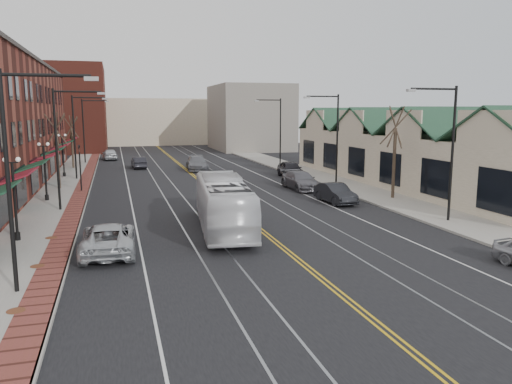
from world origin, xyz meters
TOP-DOWN VIEW (x-y plane):
  - ground at (0.00, 0.00)m, footprint 160.00×160.00m
  - sidewalk_left at (-12.00, 20.00)m, footprint 4.00×120.00m
  - sidewalk_right at (12.00, 20.00)m, footprint 4.00×120.00m
  - building_right at (18.00, 20.00)m, footprint 8.00×36.00m
  - backdrop_left at (-16.00, 70.00)m, footprint 14.00×18.00m
  - backdrop_mid at (0.00, 85.00)m, footprint 22.00×14.00m
  - backdrop_right at (15.00, 65.00)m, footprint 12.00×16.00m
  - streetlight_l_0 at (-11.05, 0.00)m, footprint 3.33×0.25m
  - streetlight_l_1 at (-11.05, 16.00)m, footprint 3.33×0.25m
  - streetlight_l_2 at (-11.05, 32.00)m, footprint 3.33×0.25m
  - streetlight_l_3 at (-11.05, 48.00)m, footprint 3.33×0.25m
  - streetlight_r_0 at (11.05, 6.00)m, footprint 3.33×0.25m
  - streetlight_r_1 at (11.05, 22.00)m, footprint 3.33×0.25m
  - streetlight_r_2 at (11.05, 38.00)m, footprint 3.33×0.25m
  - lamppost_l_1 at (-12.80, 8.00)m, footprint 0.84×0.28m
  - lamppost_l_2 at (-12.80, 20.00)m, footprint 0.84×0.28m
  - lamppost_l_3 at (-12.80, 34.00)m, footprint 0.84×0.28m
  - tree_left_near at (-12.50, 26.00)m, footprint 1.78×1.37m
  - tree_left_far at (-12.50, 42.00)m, footprint 1.66×1.28m
  - tree_right_mid at (12.50, 14.00)m, footprint 1.90×1.46m
  - manhole_near at (-11.20, -2.00)m, footprint 0.60×0.60m
  - manhole_mid at (-11.20, 3.00)m, footprint 0.60×0.60m
  - manhole_far at (-11.20, 8.00)m, footprint 0.60×0.60m
  - traffic_signal at (-10.60, 24.00)m, footprint 0.18×0.15m
  - transit_bus at (-2.00, 7.99)m, footprint 3.70×10.96m
  - parked_suv at (-8.28, 4.70)m, footprint 2.60×5.38m
  - parked_car_b at (7.64, 13.82)m, footprint 1.73×4.47m
  - parked_car_c at (7.50, 20.56)m, footprint 2.33×5.37m
  - parked_car_d at (9.30, 28.11)m, footprint 2.35×5.04m
  - distant_car_left at (-5.15, 40.58)m, footprint 1.68×4.20m
  - distant_car_right at (1.13, 36.77)m, footprint 2.71×5.75m
  - distant_car_far at (-8.50, 52.14)m, footprint 2.24×4.68m

SIDE VIEW (x-z plane):
  - ground at x=0.00m, z-range 0.00..0.00m
  - sidewalk_left at x=-12.00m, z-range 0.00..0.15m
  - sidewalk_right at x=12.00m, z-range 0.00..0.15m
  - manhole_near at x=-11.20m, z-range 0.15..0.17m
  - manhole_mid at x=-11.20m, z-range 0.15..0.17m
  - manhole_far at x=-11.20m, z-range 0.15..0.17m
  - distant_car_left at x=-5.15m, z-range 0.00..1.36m
  - parked_car_b at x=7.64m, z-range 0.00..1.45m
  - parked_suv at x=-8.28m, z-range 0.00..1.48m
  - parked_car_c at x=7.50m, z-range 0.00..1.54m
  - distant_car_far at x=-8.50m, z-range 0.00..1.54m
  - distant_car_right at x=1.13m, z-range 0.00..1.62m
  - parked_car_d at x=9.30m, z-range 0.00..1.67m
  - transit_bus at x=-2.00m, z-range 0.00..2.99m
  - lamppost_l_1 at x=-12.80m, z-range 0.07..4.34m
  - lamppost_l_2 at x=-12.80m, z-range 0.07..4.34m
  - lamppost_l_3 at x=-12.80m, z-range 0.07..4.34m
  - building_right at x=18.00m, z-range 0.00..4.60m
  - traffic_signal at x=-10.60m, z-range 0.45..4.25m
  - tree_left_far at x=-12.50m, z-range 0.26..6.29m
  - tree_left_near at x=-12.50m, z-range 0.27..6.75m
  - tree_right_mid at x=12.50m, z-range 0.28..7.22m
  - backdrop_mid at x=0.00m, z-range 0.00..9.00m
  - streetlight_l_0 at x=-11.05m, z-range 1.03..9.03m
  - streetlight_l_1 at x=-11.05m, z-range 1.03..9.03m
  - streetlight_l_2 at x=-11.05m, z-range 1.03..9.03m
  - streetlight_l_3 at x=-11.05m, z-range 1.03..9.03m
  - streetlight_r_0 at x=11.05m, z-range 1.03..9.03m
  - streetlight_r_1 at x=11.05m, z-range 1.03..9.03m
  - streetlight_r_2 at x=11.05m, z-range 1.03..9.03m
  - backdrop_right at x=15.00m, z-range 0.00..11.00m
  - backdrop_left at x=-16.00m, z-range 0.00..14.00m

